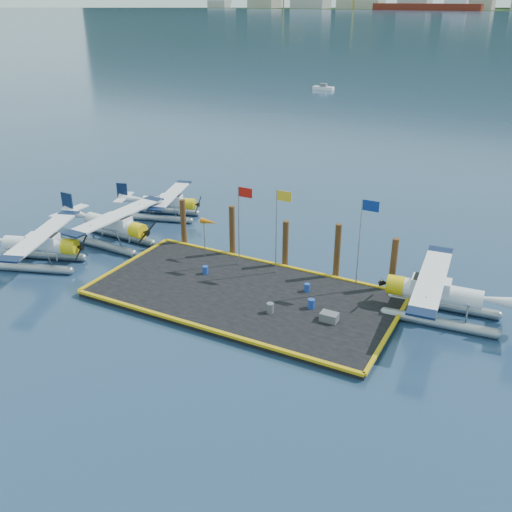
{
  "coord_description": "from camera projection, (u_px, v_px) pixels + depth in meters",
  "views": [
    {
      "loc": [
        16.45,
        -29.47,
        18.55
      ],
      "look_at": [
        -0.14,
        2.0,
        2.28
      ],
      "focal_mm": 40.0,
      "sensor_mm": 36.0,
      "label": 1
    }
  ],
  "objects": [
    {
      "name": "flagpole_blue",
      "position": [
        363.0,
        232.0,
        36.66
      ],
      "size": [
        1.14,
        0.08,
        6.5
      ],
      "color": "#94939B",
      "rests_on": "dock"
    },
    {
      "name": "flagpole_yellow",
      "position": [
        279.0,
        219.0,
        39.28
      ],
      "size": [
        1.14,
        0.08,
        6.2
      ],
      "color": "#94939B",
      "rests_on": "dock"
    },
    {
      "name": "crate",
      "position": [
        329.0,
        317.0,
        34.84
      ],
      "size": [
        1.07,
        0.71,
        0.54
      ],
      "primitive_type": "cube",
      "color": "#535358",
      "rests_on": "dock"
    },
    {
      "name": "piling_3",
      "position": [
        337.0,
        253.0,
        39.94
      ],
      "size": [
        0.44,
        0.44,
        4.3
      ],
      "primitive_type": "cylinder",
      "color": "#412712",
      "rests_on": "ground"
    },
    {
      "name": "piling_1",
      "position": [
        232.0,
        232.0,
        43.56
      ],
      "size": [
        0.44,
        0.44,
        4.2
      ],
      "primitive_type": "cylinder",
      "color": "#412712",
      "rests_on": "ground"
    },
    {
      "name": "flagpole_red",
      "position": [
        241.0,
        214.0,
        40.6
      ],
      "size": [
        1.14,
        0.08,
        6.0
      ],
      "color": "#94939B",
      "rests_on": "dock"
    },
    {
      "name": "seaplane_b",
      "position": [
        114.0,
        227.0,
        46.01
      ],
      "size": [
        9.17,
        10.1,
        3.59
      ],
      "rotation": [
        0.0,
        0.0,
        -1.61
      ],
      "color": "gray",
      "rests_on": "ground"
    },
    {
      "name": "windsock",
      "position": [
        209.0,
        223.0,
        42.24
      ],
      "size": [
        1.4,
        0.44,
        3.12
      ],
      "color": "#94939B",
      "rests_on": "dock"
    },
    {
      "name": "seaplane_c",
      "position": [
        168.0,
        204.0,
        51.75
      ],
      "size": [
        7.95,
        8.53,
        3.04
      ],
      "rotation": [
        0.0,
        0.0,
        -1.28
      ],
      "color": "gray",
      "rests_on": "ground"
    },
    {
      "name": "drum_4",
      "position": [
        307.0,
        288.0,
        38.33
      ],
      "size": [
        0.4,
        0.4,
        0.56
      ],
      "primitive_type": "cylinder",
      "color": "navy",
      "rests_on": "dock"
    },
    {
      "name": "piling_4",
      "position": [
        393.0,
        266.0,
        38.3
      ],
      "size": [
        0.44,
        0.44,
        4.0
      ],
      "primitive_type": "cylinder",
      "color": "#412712",
      "rests_on": "ground"
    },
    {
      "name": "drum_0",
      "position": [
        205.0,
        270.0,
        40.77
      ],
      "size": [
        0.41,
        0.41,
        0.57
      ],
      "primitive_type": "cylinder",
      "color": "navy",
      "rests_on": "dock"
    },
    {
      "name": "seaplane_a",
      "position": [
        39.0,
        247.0,
        42.43
      ],
      "size": [
        9.17,
        9.76,
        3.51
      ],
      "rotation": [
        0.0,
        0.0,
        -1.23
      ],
      "color": "gray",
      "rests_on": "ground"
    },
    {
      "name": "piling_0",
      "position": [
        183.0,
        223.0,
        45.51
      ],
      "size": [
        0.44,
        0.44,
        4.0
      ],
      "primitive_type": "cylinder",
      "color": "#412712",
      "rests_on": "ground"
    },
    {
      "name": "drum_2",
      "position": [
        311.0,
        304.0,
        36.25
      ],
      "size": [
        0.45,
        0.45,
        0.63
      ],
      "primitive_type": "cylinder",
      "color": "navy",
      "rests_on": "dock"
    },
    {
      "name": "dock",
      "position": [
        244.0,
        295.0,
        38.31
      ],
      "size": [
        20.0,
        10.0,
        0.4
      ],
      "primitive_type": "cube",
      "color": "black",
      "rests_on": "ground"
    },
    {
      "name": "seaplane_d",
      "position": [
        437.0,
        295.0,
        35.5
      ],
      "size": [
        9.28,
        10.23,
        3.63
      ],
      "rotation": [
        0.0,
        0.0,
        1.66
      ],
      "color": "gray",
      "rests_on": "ground"
    },
    {
      "name": "drum_1",
      "position": [
        270.0,
        308.0,
        35.74
      ],
      "size": [
        0.46,
        0.46,
        0.64
      ],
      "primitive_type": "cylinder",
      "color": "#535358",
      "rests_on": "dock"
    },
    {
      "name": "ground",
      "position": [
        244.0,
        298.0,
        38.4
      ],
      "size": [
        4000.0,
        4000.0,
        0.0
      ],
      "primitive_type": "plane",
      "color": "#192F4D",
      "rests_on": "ground"
    },
    {
      "name": "dock_bumpers",
      "position": [
        244.0,
        292.0,
        38.19
      ],
      "size": [
        20.25,
        10.25,
        0.18
      ],
      "primitive_type": null,
      "color": "#C0980B",
      "rests_on": "dock"
    },
    {
      "name": "piling_2",
      "position": [
        285.0,
        245.0,
        41.74
      ],
      "size": [
        0.44,
        0.44,
        3.8
      ],
      "primitive_type": "cylinder",
      "color": "#412712",
      "rests_on": "ground"
    }
  ]
}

